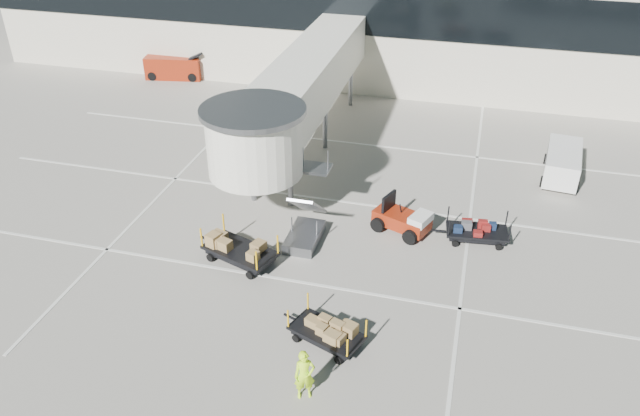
# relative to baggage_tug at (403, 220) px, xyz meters

# --- Properties ---
(ground) EXTENTS (140.00, 140.00, 0.00)m
(ground) POSITION_rel_baggage_tug_xyz_m (-2.91, -7.07, -0.64)
(ground) COLOR #A7A195
(ground) RESTS_ON ground
(lane_markings) EXTENTS (40.00, 30.00, 0.02)m
(lane_markings) POSITION_rel_baggage_tug_xyz_m (-3.57, 2.27, -0.63)
(lane_markings) COLOR silver
(lane_markings) RESTS_ON ground
(terminal) EXTENTS (64.00, 12.11, 15.20)m
(terminal) POSITION_rel_baggage_tug_xyz_m (-3.26, 22.87, 3.47)
(terminal) COLOR beige
(terminal) RESTS_ON ground
(jet_bridge) EXTENTS (5.70, 20.40, 6.03)m
(jet_bridge) POSITION_rel_baggage_tug_xyz_m (-6.88, 5.20, 3.64)
(jet_bridge) COLOR white
(jet_bridge) RESTS_ON ground
(baggage_tug) EXTENTS (2.96, 2.50, 1.76)m
(baggage_tug) POSITION_rel_baggage_tug_xyz_m (0.00, 0.00, 0.00)
(baggage_tug) COLOR maroon
(baggage_tug) RESTS_ON ground
(suitcase_cart) EXTENTS (3.53, 1.72, 1.36)m
(suitcase_cart) POSITION_rel_baggage_tug_xyz_m (3.44, 0.05, -0.18)
(suitcase_cart) COLOR black
(suitcase_cart) RESTS_ON ground
(box_cart_near) EXTENTS (3.45, 2.27, 1.34)m
(box_cart_near) POSITION_rel_baggage_tug_xyz_m (-1.62, -8.36, -0.10)
(box_cart_near) COLOR black
(box_cart_near) RESTS_ON ground
(box_cart_far) EXTENTS (4.08, 2.61, 1.57)m
(box_cart_far) POSITION_rel_baggage_tug_xyz_m (-6.64, -4.35, -0.04)
(box_cart_far) COLOR black
(box_cart_far) RESTS_ON ground
(ground_worker) EXTENTS (0.85, 0.73, 1.96)m
(ground_worker) POSITION_rel_baggage_tug_xyz_m (-1.70, -11.00, 0.34)
(ground_worker) COLOR #C1FF1A
(ground_worker) RESTS_ON ground
(minivan) EXTENTS (2.27, 4.48, 1.64)m
(minivan) POSITION_rel_baggage_tug_xyz_m (7.64, 7.73, 0.34)
(minivan) COLOR white
(minivan) RESTS_ON ground
(belt_loader) EXTENTS (4.79, 2.50, 2.20)m
(belt_loader) POSITION_rel_baggage_tug_xyz_m (-20.21, 16.94, 0.20)
(belt_loader) COLOR maroon
(belt_loader) RESTS_ON ground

